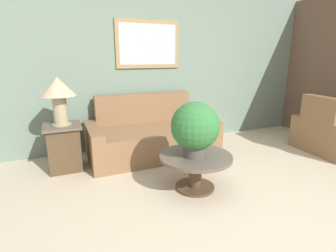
% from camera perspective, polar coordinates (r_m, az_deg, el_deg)
% --- Properties ---
extents(ground_plane, '(20.00, 20.00, 0.00)m').
position_cam_1_polar(ground_plane, '(2.76, 21.72, -19.96)').
color(ground_plane, '#BCAD93').
extents(wall_back, '(7.89, 0.09, 2.60)m').
position_cam_1_polar(wall_back, '(4.65, -1.67, 12.22)').
color(wall_back, slate).
rests_on(wall_back, ground_plane).
extents(couch_main, '(1.97, 1.00, 0.93)m').
position_cam_1_polar(couch_main, '(4.18, -3.62, -2.34)').
color(couch_main, brown).
rests_on(couch_main, ground_plane).
extents(armchair, '(0.95, 1.05, 0.93)m').
position_cam_1_polar(armchair, '(5.06, 32.11, -1.57)').
color(armchair, brown).
rests_on(armchair, ground_plane).
extents(coffee_table, '(0.85, 0.85, 0.42)m').
position_cam_1_polar(coffee_table, '(3.12, 6.01, -8.27)').
color(coffee_table, '#4C3823').
rests_on(coffee_table, ground_plane).
extents(side_table, '(0.49, 0.49, 0.64)m').
position_cam_1_polar(side_table, '(3.89, -21.66, -4.25)').
color(side_table, '#4C3823').
rests_on(side_table, ground_plane).
extents(table_lamp, '(0.45, 0.45, 0.64)m').
position_cam_1_polar(table_lamp, '(3.72, -22.79, 6.90)').
color(table_lamp, tan).
rests_on(table_lamp, side_table).
extents(potted_plant_on_table, '(0.55, 0.55, 0.63)m').
position_cam_1_polar(potted_plant_on_table, '(2.94, 5.91, -0.33)').
color(potted_plant_on_table, '#4C4742').
rests_on(potted_plant_on_table, coffee_table).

